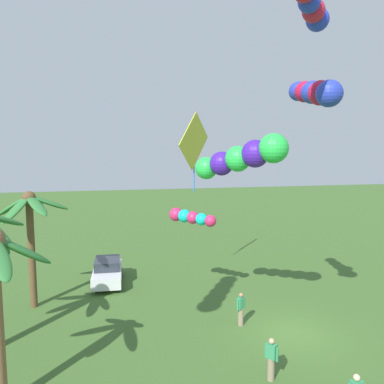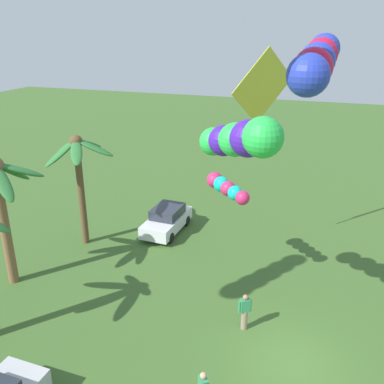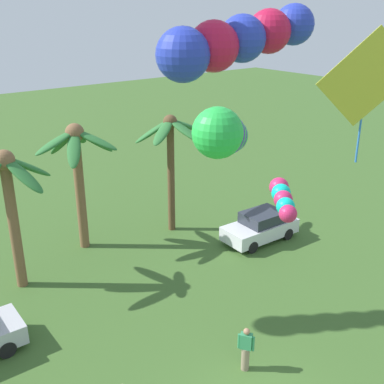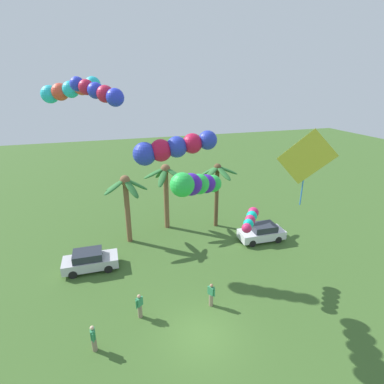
{
  "view_description": "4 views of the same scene",
  "coord_description": "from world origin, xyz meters",
  "px_view_note": "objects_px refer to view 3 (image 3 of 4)",
  "views": [
    {
      "loc": [
        -15.21,
        7.83,
        8.42
      ],
      "look_at": [
        1.09,
        4.41,
        6.44
      ],
      "focal_mm": 35.96,
      "sensor_mm": 36.0,
      "label": 1
    },
    {
      "loc": [
        -12.43,
        -0.54,
        11.27
      ],
      "look_at": [
        0.21,
        3.85,
        6.04
      ],
      "focal_mm": 39.48,
      "sensor_mm": 36.0,
      "label": 2
    },
    {
      "loc": [
        -7.72,
        -6.68,
        11.08
      ],
      "look_at": [
        0.44,
        3.76,
        5.89
      ],
      "focal_mm": 44.55,
      "sensor_mm": 36.0,
      "label": 3
    },
    {
      "loc": [
        -4.22,
        -11.71,
        13.11
      ],
      "look_at": [
        0.41,
        3.21,
        7.2
      ],
      "focal_mm": 27.76,
      "sensor_mm": 36.0,
      "label": 4
    }
  ],
  "objects_px": {
    "palm_tree_0": "(78,156)",
    "parked_car_1": "(261,226)",
    "palm_tree_1": "(8,188)",
    "kite_tube_4": "(283,198)",
    "spectator_2": "(246,349)",
    "palm_tree_2": "(171,143)",
    "kite_tube_1": "(224,134)",
    "kite_diamond_5": "(366,79)",
    "kite_tube_0": "(235,41)"
  },
  "relations": [
    {
      "from": "kite_tube_0",
      "to": "kite_tube_4",
      "type": "height_order",
      "value": "kite_tube_0"
    },
    {
      "from": "spectator_2",
      "to": "kite_tube_0",
      "type": "relative_size",
      "value": 0.45
    },
    {
      "from": "palm_tree_2",
      "to": "spectator_2",
      "type": "xyz_separation_m",
      "value": [
        -4.25,
        -9.96,
        -3.91
      ]
    },
    {
      "from": "palm_tree_2",
      "to": "kite_diamond_5",
      "type": "relative_size",
      "value": 1.26
    },
    {
      "from": "kite_tube_1",
      "to": "kite_diamond_5",
      "type": "relative_size",
      "value": 0.73
    },
    {
      "from": "palm_tree_0",
      "to": "kite_tube_4",
      "type": "bearing_deg",
      "value": -69.3
    },
    {
      "from": "palm_tree_1",
      "to": "spectator_2",
      "type": "distance_m",
      "value": 10.9
    },
    {
      "from": "palm_tree_2",
      "to": "kite_tube_1",
      "type": "height_order",
      "value": "kite_tube_1"
    },
    {
      "from": "kite_tube_0",
      "to": "kite_diamond_5",
      "type": "height_order",
      "value": "kite_tube_0"
    },
    {
      "from": "spectator_2",
      "to": "kite_tube_1",
      "type": "height_order",
      "value": "kite_tube_1"
    },
    {
      "from": "spectator_2",
      "to": "kite_tube_1",
      "type": "xyz_separation_m",
      "value": [
        -0.85,
        0.34,
        7.14
      ]
    },
    {
      "from": "palm_tree_2",
      "to": "parked_car_1",
      "type": "distance_m",
      "value": 6.13
    },
    {
      "from": "palm_tree_2",
      "to": "kite_tube_0",
      "type": "distance_m",
      "value": 14.89
    },
    {
      "from": "palm_tree_0",
      "to": "spectator_2",
      "type": "distance_m",
      "value": 11.71
    },
    {
      "from": "parked_car_1",
      "to": "palm_tree_2",
      "type": "bearing_deg",
      "value": 126.64
    },
    {
      "from": "spectator_2",
      "to": "kite_diamond_5",
      "type": "xyz_separation_m",
      "value": [
        6.3,
        0.91,
        7.87
      ]
    },
    {
      "from": "palm_tree_1",
      "to": "kite_tube_4",
      "type": "xyz_separation_m",
      "value": [
        7.25,
        -7.75,
        0.24
      ]
    },
    {
      "from": "kite_tube_1",
      "to": "palm_tree_2",
      "type": "bearing_deg",
      "value": 62.07
    },
    {
      "from": "kite_diamond_5",
      "to": "kite_tube_0",
      "type": "bearing_deg",
      "value": -162.55
    },
    {
      "from": "kite_tube_0",
      "to": "kite_tube_4",
      "type": "distance_m",
      "value": 9.09
    },
    {
      "from": "parked_car_1",
      "to": "spectator_2",
      "type": "xyz_separation_m",
      "value": [
        -7.04,
        -6.21,
        0.06
      ]
    },
    {
      "from": "parked_car_1",
      "to": "kite_diamond_5",
      "type": "height_order",
      "value": "kite_diamond_5"
    },
    {
      "from": "palm_tree_1",
      "to": "parked_car_1",
      "type": "height_order",
      "value": "palm_tree_1"
    },
    {
      "from": "palm_tree_2",
      "to": "parked_car_1",
      "type": "xyz_separation_m",
      "value": [
        2.79,
        -3.75,
        -3.97
      ]
    },
    {
      "from": "kite_tube_4",
      "to": "kite_diamond_5",
      "type": "xyz_separation_m",
      "value": [
        3.0,
        -0.83,
        4.02
      ]
    },
    {
      "from": "palm_tree_1",
      "to": "kite_diamond_5",
      "type": "relative_size",
      "value": 1.23
    },
    {
      "from": "palm_tree_0",
      "to": "kite_tube_4",
      "type": "xyz_separation_m",
      "value": [
        3.53,
        -9.33,
        0.04
      ]
    },
    {
      "from": "parked_car_1",
      "to": "spectator_2",
      "type": "distance_m",
      "value": 9.39
    },
    {
      "from": "spectator_2",
      "to": "kite_tube_1",
      "type": "distance_m",
      "value": 7.19
    },
    {
      "from": "spectator_2",
      "to": "parked_car_1",
      "type": "bearing_deg",
      "value": 41.42
    },
    {
      "from": "kite_tube_0",
      "to": "kite_tube_1",
      "type": "bearing_deg",
      "value": 51.05
    },
    {
      "from": "kite_diamond_5",
      "to": "palm_tree_2",
      "type": "bearing_deg",
      "value": 102.74
    },
    {
      "from": "kite_tube_0",
      "to": "kite_tube_1",
      "type": "relative_size",
      "value": 1.0
    },
    {
      "from": "spectator_2",
      "to": "kite_tube_4",
      "type": "height_order",
      "value": "kite_tube_4"
    },
    {
      "from": "kite_diamond_5",
      "to": "palm_tree_1",
      "type": "bearing_deg",
      "value": 140.07
    },
    {
      "from": "palm_tree_0",
      "to": "parked_car_1",
      "type": "height_order",
      "value": "palm_tree_0"
    },
    {
      "from": "parked_car_1",
      "to": "kite_tube_1",
      "type": "height_order",
      "value": "kite_tube_1"
    },
    {
      "from": "parked_car_1",
      "to": "kite_diamond_5",
      "type": "bearing_deg",
      "value": -97.98
    },
    {
      "from": "palm_tree_0",
      "to": "kite_tube_1",
      "type": "height_order",
      "value": "kite_tube_1"
    },
    {
      "from": "palm_tree_2",
      "to": "kite_tube_0",
      "type": "xyz_separation_m",
      "value": [
        -6.91,
        -11.86,
        5.76
      ]
    },
    {
      "from": "parked_car_1",
      "to": "kite_tube_1",
      "type": "distance_m",
      "value": 12.19
    },
    {
      "from": "palm_tree_2",
      "to": "kite_tube_4",
      "type": "relative_size",
      "value": 2.7
    },
    {
      "from": "spectator_2",
      "to": "kite_tube_4",
      "type": "xyz_separation_m",
      "value": [
        3.29,
        1.74,
        3.85
      ]
    },
    {
      "from": "palm_tree_0",
      "to": "parked_car_1",
      "type": "relative_size",
      "value": 1.56
    },
    {
      "from": "palm_tree_1",
      "to": "kite_tube_4",
      "type": "relative_size",
      "value": 2.62
    },
    {
      "from": "palm_tree_1",
      "to": "kite_tube_1",
      "type": "height_order",
      "value": "kite_tube_1"
    },
    {
      "from": "spectator_2",
      "to": "kite_tube_0",
      "type": "xyz_separation_m",
      "value": [
        -2.66,
        -1.9,
        9.67
      ]
    },
    {
      "from": "palm_tree_2",
      "to": "spectator_2",
      "type": "bearing_deg",
      "value": -113.11
    },
    {
      "from": "parked_car_1",
      "to": "kite_tube_4",
      "type": "distance_m",
      "value": 7.02
    },
    {
      "from": "palm_tree_1",
      "to": "kite_tube_0",
      "type": "relative_size",
      "value": 1.68
    }
  ]
}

